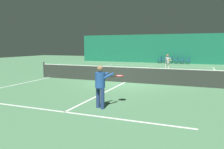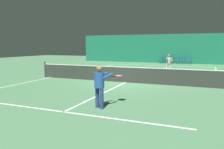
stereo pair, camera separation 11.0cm
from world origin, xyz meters
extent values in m
plane|color=#4C7F56|center=(0.00, 0.00, 0.00)|extent=(60.00, 60.00, 0.00)
cube|color=#196B4C|center=(0.00, 15.99, 1.82)|extent=(23.00, 0.12, 3.65)
cube|color=white|center=(0.00, 11.90, 0.00)|extent=(11.00, 0.10, 0.00)
cube|color=white|center=(0.00, 6.40, 0.00)|extent=(8.25, 0.10, 0.00)
cube|color=white|center=(0.00, -6.40, 0.00)|extent=(8.25, 0.10, 0.00)
cube|color=white|center=(-5.50, 0.00, 0.00)|extent=(0.10, 23.80, 0.00)
cube|color=white|center=(0.00, 0.00, 0.00)|extent=(0.10, 12.80, 0.00)
cube|color=#2D332D|center=(0.00, 0.00, 0.47)|extent=(11.90, 0.02, 0.95)
cube|color=white|center=(0.00, 0.00, 0.92)|extent=(11.90, 0.02, 0.05)
cylinder|color=#333338|center=(-5.95, 0.00, 0.53)|extent=(0.10, 0.10, 1.07)
cylinder|color=navy|center=(0.80, -5.50, 0.37)|extent=(0.19, 0.19, 0.74)
cylinder|color=navy|center=(1.01, -5.60, 0.37)|extent=(0.19, 0.19, 0.74)
cylinder|color=#234C99|center=(0.91, -5.55, 1.01)|extent=(0.46, 0.46, 0.53)
sphere|color=#936B4C|center=(0.91, -5.55, 1.41)|extent=(0.20, 0.20, 0.20)
cylinder|color=#234C99|center=(0.89, -5.27, 1.13)|extent=(0.30, 0.50, 0.22)
cylinder|color=#234C99|center=(1.14, -5.39, 1.13)|extent=(0.30, 0.50, 0.22)
cylinder|color=black|center=(1.18, -4.97, 1.06)|extent=(0.16, 0.29, 0.03)
torus|color=red|center=(1.31, -4.69, 1.06)|extent=(0.44, 0.44, 0.03)
cylinder|color=silver|center=(1.31, -4.69, 1.06)|extent=(0.37, 0.37, 0.00)
cylinder|color=beige|center=(1.76, 6.28, 0.36)|extent=(0.18, 0.18, 0.73)
cylinder|color=beige|center=(1.54, 6.20, 0.36)|extent=(0.18, 0.18, 0.73)
cylinder|color=#B7B7BC|center=(1.65, 6.24, 0.99)|extent=(0.44, 0.44, 0.53)
sphere|color=#936B4C|center=(1.65, 6.24, 1.39)|extent=(0.20, 0.20, 0.20)
cylinder|color=#B7B7BC|center=(1.87, 6.07, 1.11)|extent=(0.26, 0.50, 0.21)
cylinder|color=#B7B7BC|center=(1.61, 5.97, 1.11)|extent=(0.26, 0.50, 0.21)
cylinder|color=black|center=(1.88, 5.65, 1.05)|extent=(0.13, 0.30, 0.03)
torus|color=gold|center=(1.99, 5.37, 1.05)|extent=(0.43, 0.43, 0.03)
cylinder|color=silver|center=(1.99, 5.37, 1.05)|extent=(0.36, 0.36, 0.00)
cylinder|color=#2D2D2D|center=(-0.65, 15.63, 0.20)|extent=(0.03, 0.03, 0.39)
cylinder|color=#2D2D2D|center=(-0.65, 15.25, 0.20)|extent=(0.03, 0.03, 0.39)
cylinder|color=#2D2D2D|center=(-0.27, 15.63, 0.20)|extent=(0.03, 0.03, 0.39)
cylinder|color=#2D2D2D|center=(-0.27, 15.25, 0.20)|extent=(0.03, 0.03, 0.39)
cube|color=navy|center=(-0.46, 15.44, 0.41)|extent=(0.44, 0.44, 0.05)
cube|color=navy|center=(-0.26, 15.44, 0.64)|extent=(0.04, 0.44, 0.40)
cylinder|color=#2D2D2D|center=(0.02, 15.63, 0.20)|extent=(0.03, 0.03, 0.39)
cylinder|color=#2D2D2D|center=(0.02, 15.25, 0.20)|extent=(0.03, 0.03, 0.39)
cylinder|color=#2D2D2D|center=(0.40, 15.63, 0.20)|extent=(0.03, 0.03, 0.39)
cylinder|color=#2D2D2D|center=(0.40, 15.25, 0.20)|extent=(0.03, 0.03, 0.39)
cube|color=navy|center=(0.21, 15.44, 0.41)|extent=(0.44, 0.44, 0.05)
cube|color=navy|center=(0.41, 15.44, 0.64)|extent=(0.04, 0.44, 0.40)
cylinder|color=#2D2D2D|center=(0.69, 15.63, 0.20)|extent=(0.03, 0.03, 0.39)
cylinder|color=#2D2D2D|center=(0.69, 15.25, 0.20)|extent=(0.03, 0.03, 0.39)
cylinder|color=#2D2D2D|center=(1.07, 15.63, 0.20)|extent=(0.03, 0.03, 0.39)
cylinder|color=#2D2D2D|center=(1.07, 15.25, 0.20)|extent=(0.03, 0.03, 0.39)
cube|color=navy|center=(0.88, 15.44, 0.41)|extent=(0.44, 0.44, 0.05)
cube|color=navy|center=(1.08, 15.44, 0.64)|extent=(0.04, 0.44, 0.40)
cylinder|color=#2D2D2D|center=(1.36, 15.63, 0.20)|extent=(0.03, 0.03, 0.39)
cylinder|color=#2D2D2D|center=(1.36, 15.25, 0.20)|extent=(0.03, 0.03, 0.39)
cylinder|color=#2D2D2D|center=(1.74, 15.63, 0.20)|extent=(0.03, 0.03, 0.39)
cylinder|color=#2D2D2D|center=(1.74, 15.25, 0.20)|extent=(0.03, 0.03, 0.39)
cube|color=navy|center=(1.55, 15.44, 0.41)|extent=(0.44, 0.44, 0.05)
cube|color=navy|center=(1.75, 15.44, 0.64)|extent=(0.04, 0.44, 0.40)
cylinder|color=#2D2D2D|center=(2.02, 15.63, 0.20)|extent=(0.03, 0.03, 0.39)
cylinder|color=#2D2D2D|center=(2.02, 15.25, 0.20)|extent=(0.03, 0.03, 0.39)
cylinder|color=#2D2D2D|center=(2.40, 15.63, 0.20)|extent=(0.03, 0.03, 0.39)
cylinder|color=#2D2D2D|center=(2.40, 15.25, 0.20)|extent=(0.03, 0.03, 0.39)
cube|color=navy|center=(2.21, 15.44, 0.41)|extent=(0.44, 0.44, 0.05)
cube|color=navy|center=(2.41, 15.44, 0.64)|extent=(0.04, 0.44, 0.40)
cylinder|color=#2D2D2D|center=(2.69, 15.63, 0.20)|extent=(0.03, 0.03, 0.39)
cylinder|color=#2D2D2D|center=(2.69, 15.25, 0.20)|extent=(0.03, 0.03, 0.39)
cylinder|color=#2D2D2D|center=(3.07, 15.63, 0.20)|extent=(0.03, 0.03, 0.39)
cylinder|color=#2D2D2D|center=(3.07, 15.25, 0.20)|extent=(0.03, 0.03, 0.39)
cube|color=navy|center=(2.88, 15.44, 0.41)|extent=(0.44, 0.44, 0.05)
cube|color=navy|center=(3.08, 15.44, 0.64)|extent=(0.04, 0.44, 0.40)
camera|label=1|loc=(4.03, -12.34, 2.18)|focal=35.00mm
camera|label=2|loc=(4.13, -12.30, 2.18)|focal=35.00mm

